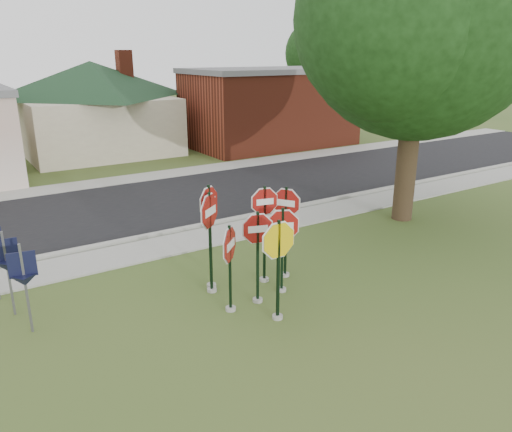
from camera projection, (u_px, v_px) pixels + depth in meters
ground at (291, 317)px, 11.19m from camera, size 120.00×120.00×0.00m
sidewalk_near at (186, 242)px, 15.57m from camera, size 60.00×1.60×0.06m
road at (136, 206)px, 19.17m from camera, size 60.00×7.00×0.04m
sidewalk_far at (103, 183)px, 22.60m from camera, size 60.00×1.60×0.06m
curb at (173, 231)px, 16.36m from camera, size 60.00×0.20×0.14m
stop_sign_center at (258, 246)px, 11.44m from camera, size 0.96×0.33×2.35m
stop_sign_yellow at (278, 256)px, 10.67m from camera, size 1.14×0.24×2.44m
stop_sign_left at (230, 257)px, 11.08m from camera, size 0.84×0.78×2.19m
stop_sign_right at (282, 239)px, 11.98m from camera, size 1.03×0.49×2.28m
stop_sign_back_right at (265, 222)px, 12.47m from camera, size 0.95×0.24×2.64m
stop_sign_back_left at (210, 222)px, 12.11m from camera, size 0.90×0.54×2.77m
stop_sign_far_right at (286, 220)px, 12.76m from camera, size 0.57×0.88×2.55m
stop_sign_far_left at (210, 227)px, 11.87m from camera, size 0.95×0.72×2.68m
building_house at (92, 89)px, 28.66m from camera, size 11.60×11.60×6.20m
building_brick at (270, 107)px, 31.39m from camera, size 10.20×6.20×4.75m
oak_tree at (421, 13)px, 15.71m from camera, size 11.61×11.01×10.85m
bg_tree_right at (319, 53)px, 41.53m from camera, size 5.60×5.60×8.40m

